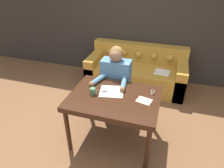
% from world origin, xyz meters
% --- Properties ---
extents(ground_plane, '(16.00, 16.00, 0.00)m').
position_xyz_m(ground_plane, '(0.00, 0.00, 0.00)').
color(ground_plane, brown).
extents(wall_back, '(8.00, 0.06, 2.60)m').
position_xyz_m(wall_back, '(0.00, 2.07, 1.30)').
color(wall_back, '#2D2823').
rests_on(wall_back, ground_plane).
extents(dining_table, '(1.17, 0.86, 0.75)m').
position_xyz_m(dining_table, '(0.11, 0.02, 0.66)').
color(dining_table, '#381E11').
rests_on(dining_table, ground_plane).
extents(couch, '(1.95, 0.85, 0.81)m').
position_xyz_m(couch, '(0.10, 1.64, 0.30)').
color(couch, '#B7842D').
rests_on(couch, ground_plane).
extents(person, '(0.52, 0.60, 1.21)m').
position_xyz_m(person, '(-0.03, 0.57, 0.62)').
color(person, '#33281E').
rests_on(person, ground_plane).
extents(pattern_paper_main, '(0.36, 0.35, 0.00)m').
position_xyz_m(pattern_paper_main, '(0.04, 0.12, 0.75)').
color(pattern_paper_main, beige).
rests_on(pattern_paper_main, dining_table).
extents(pattern_paper_offcut, '(0.21, 0.18, 0.00)m').
position_xyz_m(pattern_paper_offcut, '(0.49, 0.04, 0.75)').
color(pattern_paper_offcut, beige).
rests_on(pattern_paper_offcut, dining_table).
extents(scissors, '(0.20, 0.09, 0.01)m').
position_xyz_m(scissors, '(-0.02, 0.08, 0.75)').
color(scissors, silver).
rests_on(scissors, dining_table).
extents(mug, '(0.11, 0.08, 0.09)m').
position_xyz_m(mug, '(-0.17, -0.01, 0.79)').
color(mug, '#47704C').
rests_on(mug, dining_table).
extents(thread_spool, '(0.04, 0.04, 0.05)m').
position_xyz_m(thread_spool, '(0.57, 0.22, 0.77)').
color(thread_spool, beige).
rests_on(thread_spool, dining_table).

